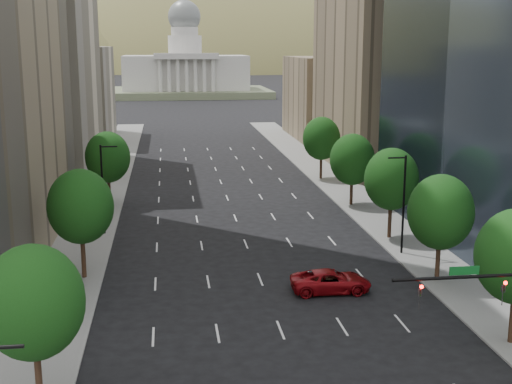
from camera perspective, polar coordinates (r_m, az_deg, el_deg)
name	(u,v)px	position (r m, az deg, el deg)	size (l,w,h in m)	color
sidewalk_left	(78,249)	(64.79, -14.65, -4.66)	(6.00, 200.00, 0.15)	slate
sidewalk_right	(404,237)	(68.08, 12.24, -3.72)	(6.00, 200.00, 0.15)	slate
midrise_cream_left	(41,51)	(106.08, -17.51, 11.16)	(14.00, 30.00, 35.00)	beige
filler_left	(74,94)	(139.03, -14.97, 7.92)	(14.00, 26.00, 18.00)	beige
parking_tan_right	(379,68)	(106.54, 10.25, 10.18)	(14.00, 30.00, 30.00)	#8C7759
filler_right	(328,98)	(138.71, 6.01, 7.84)	(14.00, 26.00, 16.00)	#8C7759
tree_right_2	(441,212)	(55.35, 15.16, -1.63)	(5.20, 5.20, 8.61)	#382316
tree_right_3	(391,179)	(66.25, 11.25, 1.06)	(5.20, 5.20, 8.89)	#382316
tree_right_4	(352,160)	(79.50, 8.04, 2.70)	(5.20, 5.20, 8.46)	#382316
tree_right_5	(321,138)	(94.79, 5.49, 4.47)	(5.20, 5.20, 8.75)	#382316
tree_left_0	(33,303)	(36.54, -18.11, -8.76)	(5.20, 5.20, 8.75)	#382316
tree_left_1	(81,207)	(55.42, -14.44, -1.19)	(5.20, 5.20, 8.97)	#382316
tree_left_2	(108,157)	(80.87, -12.28, 2.86)	(5.20, 5.20, 8.68)	#382316
streetlight_rn	(403,202)	(61.67, 12.18, -0.80)	(1.70, 0.20, 9.00)	black
streetlight_ln	(103,187)	(68.23, -12.64, 0.42)	(1.70, 0.20, 9.00)	black
traffic_signal	(512,305)	(38.48, 20.56, -8.79)	(9.12, 0.40, 7.38)	black
capitol	(186,72)	(251.55, -5.90, 9.92)	(60.00, 40.00, 35.20)	#596647
foothills	(215,110)	(605.01, -3.47, 6.88)	(720.00, 413.00, 263.00)	olive
car_red_far	(331,281)	(52.59, 6.27, -7.41)	(2.83, 6.13, 1.70)	maroon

